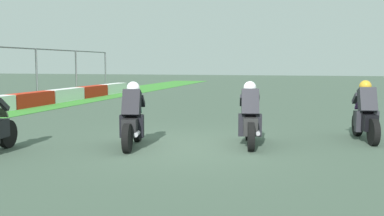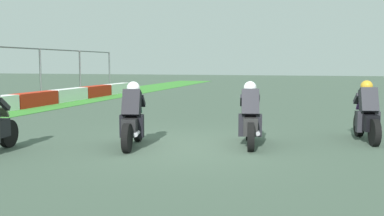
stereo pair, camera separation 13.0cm
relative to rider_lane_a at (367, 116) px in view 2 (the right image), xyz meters
The scene contains 4 objects.
ground_plane 4.56m from the rider_lane_a, 114.15° to the left, with size 120.00×120.00×0.00m, color #405344.
rider_lane_a is the anchor object (origin of this frame).
rider_lane_b 3.04m from the rider_lane_a, 116.41° to the left, with size 2.03×0.61×1.51m.
rider_lane_c 5.76m from the rider_lane_a, 112.62° to the left, with size 2.02×0.65×1.51m.
Camera 2 is at (-9.59, -2.74, 1.93)m, focal length 40.55 mm.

